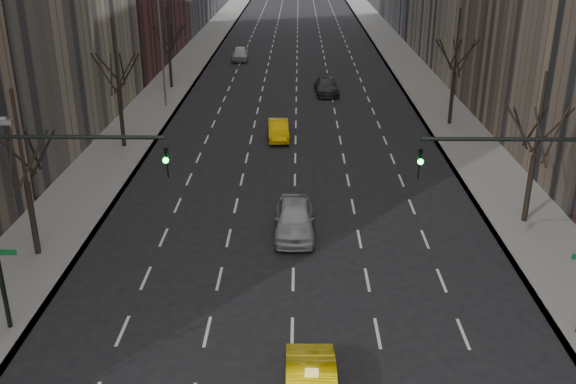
{
  "coord_description": "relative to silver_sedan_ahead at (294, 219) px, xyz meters",
  "views": [
    {
      "loc": [
        0.17,
        -8.54,
        14.27
      ],
      "look_at": [
        -0.25,
        17.56,
        3.5
      ],
      "focal_mm": 40.0,
      "sensor_mm": 36.0,
      "label": 1
    }
  ],
  "objects": [
    {
      "name": "far_car_white",
      "position": [
        -6.64,
        45.69,
        -0.07
      ],
      "size": [
        1.9,
        4.52,
        1.53
      ],
      "primitive_type": "imported",
      "rotation": [
        0.0,
        0.0,
        0.02
      ],
      "color": "silver",
      "rests_on": "ground"
    },
    {
      "name": "streetlight_far",
      "position": [
        -10.86,
        24.45,
        4.79
      ],
      "size": [
        2.83,
        0.22,
        9.0
      ],
      "color": "slate",
      "rests_on": "ground"
    },
    {
      "name": "traffic_mast_left",
      "position": [
        -9.13,
        -8.55,
        4.65
      ],
      "size": [
        6.69,
        0.39,
        8.0
      ],
      "color": "black",
      "rests_on": "ground"
    },
    {
      "name": "far_suv_grey",
      "position": [
        2.77,
        29.54,
        -0.1
      ],
      "size": [
        2.35,
        5.16,
        1.46
      ],
      "primitive_type": "imported",
      "rotation": [
        0.0,
        0.0,
        0.06
      ],
      "color": "#2E2E33",
      "rests_on": "ground"
    },
    {
      "name": "tree_lw_b",
      "position": [
        -12.02,
        -2.55,
        2.89
      ],
      "size": [
        3.36,
        3.5,
        7.82
      ],
      "color": "black",
      "rests_on": "ground"
    },
    {
      "name": "tree_lw_d",
      "position": [
        -12.02,
        31.45,
        2.73
      ],
      "size": [
        3.36,
        3.5,
        7.36
      ],
      "color": "black",
      "rests_on": "ground"
    },
    {
      "name": "tree_rw_b",
      "position": [
        11.98,
        1.45,
        2.89
      ],
      "size": [
        3.36,
        3.5,
        7.82
      ],
      "color": "black",
      "rests_on": "ground"
    },
    {
      "name": "silver_sedan_ahead",
      "position": [
        0.0,
        0.0,
        0.0
      ],
      "size": [
        2.01,
        4.91,
        1.67
      ],
      "primitive_type": "imported",
      "rotation": [
        0.0,
        0.0,
        0.01
      ],
      "color": "#A0A3A8",
      "rests_on": "ground"
    },
    {
      "name": "tree_lw_c",
      "position": [
        -12.02,
        13.45,
        3.2
      ],
      "size": [
        3.36,
        3.5,
        8.74
      ],
      "color": "black",
      "rests_on": "ground"
    },
    {
      "name": "sidewalk_left",
      "position": [
        -12.27,
        49.45,
        -0.76
      ],
      "size": [
        4.5,
        320.0,
        0.15
      ],
      "primitive_type": "cube",
      "color": "slate",
      "rests_on": "ground"
    },
    {
      "name": "traffic_mast_right",
      "position": [
        9.09,
        -8.55,
        4.65
      ],
      "size": [
        6.69,
        0.39,
        8.0
      ],
      "color": "black",
      "rests_on": "ground"
    },
    {
      "name": "tree_rw_c",
      "position": [
        11.98,
        19.45,
        3.2
      ],
      "size": [
        3.36,
        3.5,
        8.74
      ],
      "color": "black",
      "rests_on": "ground"
    },
    {
      "name": "sidewalk_right",
      "position": [
        12.23,
        49.45,
        -0.76
      ],
      "size": [
        4.5,
        320.0,
        0.15
      ],
      "primitive_type": "cube",
      "color": "slate",
      "rests_on": "ground"
    },
    {
      "name": "far_taxi",
      "position": [
        -1.27,
        15.71,
        -0.16
      ],
      "size": [
        1.67,
        4.19,
        1.35
      ],
      "primitive_type": "imported",
      "rotation": [
        0.0,
        0.0,
        0.06
      ],
      "color": "#FBBF05",
      "rests_on": "ground"
    }
  ]
}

